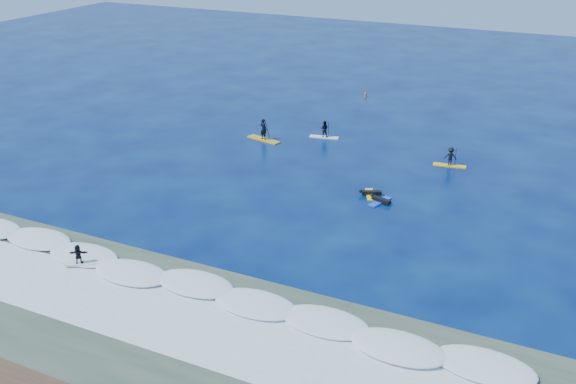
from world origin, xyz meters
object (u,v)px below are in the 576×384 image
at_px(sup_paddler_left, 264,132).
at_px(marker_buoy, 366,95).
at_px(sup_paddler_right, 450,158).
at_px(prone_paddler_near, 370,193).
at_px(prone_paddler_far, 380,200).
at_px(wave_surfer, 78,256).
at_px(sup_paddler_center, 324,131).

height_order(sup_paddler_left, marker_buoy, sup_paddler_left).
relative_size(sup_paddler_right, prone_paddler_near, 1.26).
relative_size(prone_paddler_far, wave_surfer, 1.24).
bearing_deg(prone_paddler_far, sup_paddler_right, 0.53).
xyz_separation_m(prone_paddler_near, wave_surfer, (-12.40, -17.14, 0.60)).
relative_size(sup_paddler_left, sup_paddler_center, 1.26).
relative_size(sup_paddler_right, marker_buoy, 4.10).
distance_m(prone_paddler_near, marker_buoy, 26.56).
relative_size(sup_paddler_center, marker_buoy, 4.12).
relative_size(sup_paddler_center, prone_paddler_near, 1.27).
height_order(sup_paddler_left, prone_paddler_near, sup_paddler_left).
bearing_deg(sup_paddler_right, sup_paddler_center, 161.46).
bearing_deg(sup_paddler_center, sup_paddler_right, -21.49).
xyz_separation_m(wave_surfer, marker_buoy, (3.50, 42.16, -0.46)).
bearing_deg(sup_paddler_center, sup_paddler_left, -159.66).
bearing_deg(sup_paddler_center, marker_buoy, 82.37).
relative_size(prone_paddler_near, prone_paddler_far, 0.97).
distance_m(sup_paddler_left, wave_surfer, 24.63).
height_order(sup_paddler_left, sup_paddler_right, sup_paddler_left).
bearing_deg(prone_paddler_far, marker_buoy, 39.83).
bearing_deg(prone_paddler_near, sup_paddler_center, 13.58).
height_order(sup_paddler_right, prone_paddler_near, sup_paddler_right).
xyz_separation_m(sup_paddler_right, prone_paddler_far, (-3.04, -9.18, -0.57)).
bearing_deg(sup_paddler_left, prone_paddler_near, -16.89).
relative_size(sup_paddler_left, prone_paddler_near, 1.60).
height_order(prone_paddler_near, prone_paddler_far, prone_paddler_far).
height_order(sup_paddler_center, prone_paddler_far, sup_paddler_center).
bearing_deg(sup_paddler_right, wave_surfer, -131.37).
bearing_deg(wave_surfer, sup_paddler_center, 53.03).
height_order(sup_paddler_center, sup_paddler_right, sup_paddler_center).
xyz_separation_m(sup_paddler_center, sup_paddler_right, (12.02, -2.14, 0.03)).
bearing_deg(sup_paddler_right, prone_paddler_far, -116.75).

